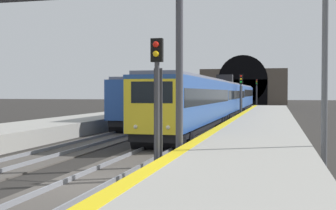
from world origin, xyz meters
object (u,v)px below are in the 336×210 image
object	(u,v)px
overhead_signal_gantry	(75,23)
railway_signal_mid	(241,92)
catenary_mast_near	(324,60)
railway_signal_near	(157,97)
train_adjacent_platform	(201,97)
train_main_approaching	(225,98)
railway_signal_far	(257,91)

from	to	relation	value
overhead_signal_gantry	railway_signal_mid	bearing A→B (deg)	-7.62
catenary_mast_near	railway_signal_near	bearing A→B (deg)	122.34
train_adjacent_platform	catenary_mast_near	bearing A→B (deg)	-165.19
train_main_approaching	train_adjacent_platform	distance (m)	11.50
railway_signal_near	train_main_approaching	bearing A→B (deg)	-176.91
railway_signal_far	train_adjacent_platform	bearing A→B (deg)	-14.73
train_adjacent_platform	railway_signal_near	size ratio (longest dim) A/B	13.70
train_adjacent_platform	railway_signal_near	distance (m)	46.38
train_main_approaching	overhead_signal_gantry	distance (m)	32.88
train_adjacent_platform	catenary_mast_near	world-z (taller)	catenary_mast_near
railway_signal_near	railway_signal_far	bearing A→B (deg)	-180.00
train_main_approaching	railway_signal_mid	bearing A→B (deg)	49.31
train_main_approaching	railway_signal_mid	xyz separation A→B (m)	(-1.66, -1.91, 0.68)
overhead_signal_gantry	railway_signal_far	bearing A→B (deg)	-3.51
train_adjacent_platform	railway_signal_far	distance (m)	25.11
railway_signal_mid	catenary_mast_near	bearing A→B (deg)	10.11
railway_signal_far	railway_signal_near	bearing A→B (deg)	0.00
train_main_approaching	catenary_mast_near	bearing A→B (deg)	13.17
railway_signal_far	train_main_approaching	bearing A→B (deg)	-3.13
train_main_approaching	catenary_mast_near	world-z (taller)	catenary_mast_near
railway_signal_mid	train_main_approaching	bearing A→B (deg)	-130.98
train_adjacent_platform	railway_signal_mid	world-z (taller)	train_adjacent_platform
train_main_approaching	railway_signal_near	size ratio (longest dim) A/B	12.65
catenary_mast_near	railway_signal_far	bearing A→B (deg)	4.62
train_main_approaching	railway_signal_near	world-z (taller)	train_main_approaching
overhead_signal_gantry	train_adjacent_platform	bearing A→B (deg)	2.96
railway_signal_near	overhead_signal_gantry	bearing A→B (deg)	-123.33
catenary_mast_near	train_main_approaching	bearing A→B (deg)	12.88
overhead_signal_gantry	catenary_mast_near	world-z (taller)	catenary_mast_near
overhead_signal_gantry	catenary_mast_near	distance (m)	9.70
train_main_approaching	railway_signal_near	distance (m)	35.40
catenary_mast_near	train_adjacent_platform	bearing A→B (deg)	15.48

